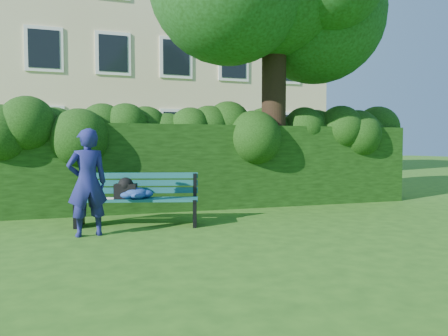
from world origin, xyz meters
name	(u,v)px	position (x,y,z in m)	size (l,w,h in m)	color
ground	(235,225)	(0.00, 0.00, 0.00)	(80.00, 80.00, 0.00)	#295617
apartment_building	(132,46)	(0.00, 13.99, 6.00)	(16.00, 8.08, 12.00)	beige
hedge	(201,167)	(0.00, 2.20, 0.90)	(10.00, 1.00, 1.80)	black
park_bench	(135,196)	(-1.64, 0.48, 0.50)	(2.11, 1.08, 0.89)	#105151
man_reading	(87,182)	(-2.43, -0.16, 0.81)	(0.59, 0.39, 1.62)	navy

